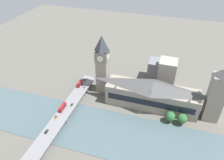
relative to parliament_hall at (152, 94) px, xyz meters
name	(u,v)px	position (x,y,z in m)	size (l,w,h in m)	color
ground_plane	(140,113)	(-14.60, 8.00, -14.64)	(600.00, 600.00, 0.00)	#605E56
river_water	(132,138)	(-47.80, 8.00, -14.49)	(54.40, 360.00, 0.30)	#4C6066
parliament_hall	(152,94)	(0.00, 0.00, 0.00)	(23.66, 91.10, 29.50)	gray
clock_tower	(102,63)	(10.52, 55.53, 20.11)	(13.17, 13.17, 65.44)	gray
victoria_tower	(216,95)	(0.05, -56.61, 12.51)	(14.11, 14.11, 58.30)	gray
road_bridge	(61,117)	(-47.80, 76.41, -9.48)	(140.81, 13.83, 6.36)	slate
double_decker_bus_lead	(80,83)	(1.93, 79.99, -5.53)	(10.14, 2.56, 4.98)	red
double_decker_bus_mid	(63,107)	(-38.61, 79.45, -5.65)	(11.52, 2.63, 4.78)	red
car_northbound_lead	(85,80)	(12.83, 79.01, -7.61)	(4.22, 1.83, 1.36)	maroon
car_northbound_mid	(46,132)	(-69.01, 78.86, -7.58)	(4.51, 1.87, 1.43)	black
car_northbound_tail	(72,105)	(-30.65, 73.66, -7.63)	(3.92, 1.79, 1.30)	#2D5638
car_southbound_lead	(84,88)	(-1.30, 73.00, -7.66)	(4.40, 1.79, 1.22)	silver
car_southbound_mid	(56,117)	(-50.76, 79.86, -7.54)	(4.10, 1.89, 1.50)	gold
city_block_west	(155,70)	(51.27, 4.54, -2.61)	(20.12, 15.15, 24.07)	slate
city_block_center	(167,74)	(39.77, -10.20, 1.86)	(19.97, 18.98, 33.01)	#A39E93
tree_embankment_near	(182,119)	(-17.66, -31.48, -7.54)	(9.16, 9.16, 11.69)	brown
tree_embankment_mid	(170,116)	(-17.57, -20.68, -7.92)	(9.35, 9.35, 11.40)	brown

